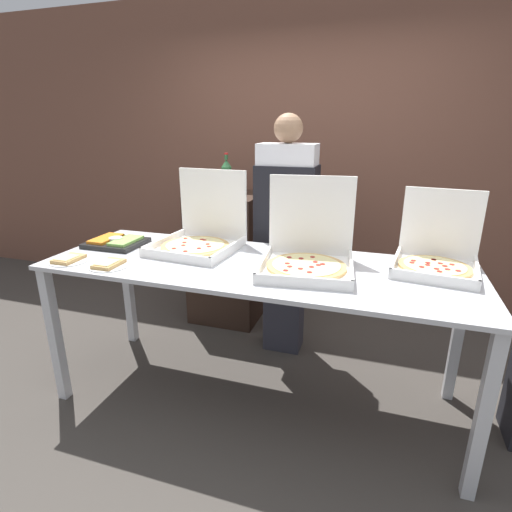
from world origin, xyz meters
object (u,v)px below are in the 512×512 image
(veggie_tray, at_px, (116,242))
(soda_bottle, at_px, (227,177))
(pizza_box_near_left, at_px, (200,235))
(pizza_box_far_left, at_px, (436,256))
(paper_plate_front_center, at_px, (109,264))
(person_server_vest, at_px, (286,225))
(paper_plate_front_left, at_px, (69,259))
(soda_can_silver, at_px, (232,185))
(pizza_box_far_right, at_px, (307,253))

(veggie_tray, xyz_separation_m, soda_bottle, (0.44, 0.91, 0.34))
(pizza_box_near_left, relative_size, pizza_box_far_left, 1.10)
(paper_plate_front_center, bearing_deg, pizza_box_near_left, 54.88)
(soda_bottle, height_order, person_server_vest, person_server_vest)
(pizza_box_near_left, relative_size, person_server_vest, 0.31)
(paper_plate_front_center, xyz_separation_m, veggie_tray, (-0.22, 0.37, 0.01))
(paper_plate_front_left, bearing_deg, veggie_tray, 80.55)
(veggie_tray, height_order, soda_bottle, soda_bottle)
(paper_plate_front_center, distance_m, soda_bottle, 1.35)
(soda_bottle, distance_m, person_server_vest, 0.73)
(soda_bottle, bearing_deg, soda_can_silver, 97.41)
(soda_bottle, bearing_deg, veggie_tray, -115.49)
(paper_plate_front_center, relative_size, person_server_vest, 0.13)
(pizza_box_far_right, height_order, soda_can_silver, pizza_box_far_right)
(pizza_box_far_right, xyz_separation_m, soda_can_silver, (-0.89, 1.14, 0.19))
(paper_plate_front_center, distance_m, soda_can_silver, 1.50)
(pizza_box_far_left, bearing_deg, pizza_box_far_right, -156.67)
(soda_bottle, bearing_deg, pizza_box_far_right, -47.78)
(pizza_box_far_left, xyz_separation_m, soda_bottle, (-1.55, 0.76, 0.28))
(soda_can_silver, distance_m, person_server_vest, 0.82)
(pizza_box_near_left, height_order, person_server_vest, person_server_vest)
(paper_plate_front_center, distance_m, person_server_vest, 1.25)
(paper_plate_front_left, bearing_deg, pizza_box_near_left, 37.82)
(pizza_box_far_right, height_order, person_server_vest, person_server_vest)
(paper_plate_front_center, bearing_deg, soda_bottle, 80.49)
(pizza_box_near_left, height_order, paper_plate_front_center, pizza_box_near_left)
(paper_plate_front_left, bearing_deg, soda_can_silver, 72.14)
(paper_plate_front_left, bearing_deg, pizza_box_far_right, 13.60)
(soda_bottle, relative_size, person_server_vest, 0.19)
(pizza_box_far_right, relative_size, soda_can_silver, 4.57)
(soda_can_silver, xyz_separation_m, person_server_vest, (0.61, -0.51, -0.19))
(person_server_vest, bearing_deg, soda_can_silver, -39.93)
(soda_bottle, bearing_deg, pizza_box_near_left, -80.96)
(paper_plate_front_center, xyz_separation_m, person_server_vest, (0.80, 0.96, 0.06))
(pizza_box_near_left, xyz_separation_m, person_server_vest, (0.46, 0.47, -0.01))
(pizza_box_far_right, bearing_deg, soda_can_silver, 121.43)
(paper_plate_front_left, distance_m, soda_bottle, 1.42)
(veggie_tray, height_order, person_server_vest, person_server_vest)
(pizza_box_far_right, distance_m, pizza_box_far_left, 0.71)
(pizza_box_near_left, xyz_separation_m, paper_plate_front_left, (-0.62, -0.48, -0.07))
(paper_plate_front_center, relative_size, soda_can_silver, 1.80)
(pizza_box_near_left, relative_size, soda_can_silver, 4.41)
(pizza_box_near_left, bearing_deg, veggie_tray, -163.82)
(veggie_tray, distance_m, soda_bottle, 1.07)
(veggie_tray, bearing_deg, paper_plate_front_center, -59.10)
(pizza_box_far_right, xyz_separation_m, paper_plate_front_left, (-1.36, -0.33, -0.07))
(soda_bottle, xyz_separation_m, soda_can_silver, (-0.02, 0.19, -0.09))
(pizza_box_far_left, xyz_separation_m, veggie_tray, (-1.98, -0.16, -0.05))
(pizza_box_far_left, xyz_separation_m, paper_plate_front_left, (-2.04, -0.52, -0.06))
(soda_bottle, bearing_deg, person_server_vest, -29.03)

